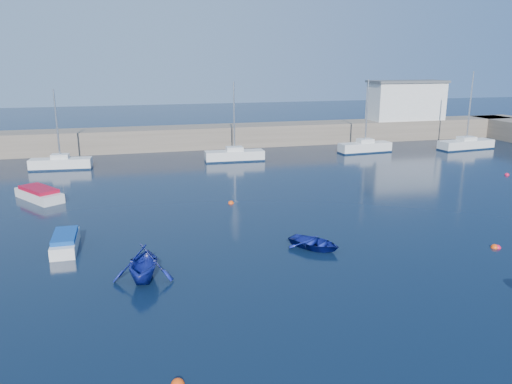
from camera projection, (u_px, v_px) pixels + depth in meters
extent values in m
plane|color=black|center=(344.00, 347.00, 18.94)|extent=(220.00, 220.00, 0.00)
cube|color=#6F6355|center=(187.00, 137.00, 61.58)|extent=(96.00, 4.50, 2.60)
cube|color=silver|center=(406.00, 101.00, 68.05)|extent=(10.00, 4.00, 5.00)
cube|color=silver|center=(61.00, 164.00, 49.68)|extent=(6.01, 2.15, 1.08)
cylinder|color=#B7BABC|center=(57.00, 124.00, 48.68)|extent=(0.16, 0.16, 6.77)
cube|color=silver|center=(235.00, 156.00, 53.80)|extent=(6.40, 2.02, 1.09)
cylinder|color=#B7BABC|center=(234.00, 117.00, 52.72)|extent=(0.16, 0.16, 7.28)
cube|color=silver|center=(365.00, 148.00, 58.76)|extent=(6.44, 2.29, 1.14)
cylinder|color=#B7BABC|center=(367.00, 112.00, 57.68)|extent=(0.17, 0.17, 7.27)
cube|color=silver|center=(466.00, 145.00, 60.88)|extent=(7.31, 2.80, 1.10)
cylinder|color=#B7BABC|center=(470.00, 106.00, 59.69)|extent=(0.16, 0.16, 8.20)
cube|color=silver|center=(65.00, 243.00, 28.70)|extent=(1.34, 3.79, 0.68)
cube|color=navy|center=(65.00, 236.00, 28.58)|extent=(1.27, 2.84, 0.25)
cube|color=silver|center=(39.00, 195.00, 38.82)|extent=(4.07, 4.91, 0.72)
cube|color=#A10B25|center=(39.00, 189.00, 38.69)|extent=(3.33, 3.87, 0.27)
imported|color=navy|center=(314.00, 243.00, 28.78)|extent=(3.68, 3.82, 0.65)
imported|color=navy|center=(143.00, 263.00, 24.47)|extent=(3.51, 3.89, 1.80)
sphere|color=red|center=(497.00, 248.00, 28.90)|extent=(0.38, 0.38, 0.38)
sphere|color=#EF460C|center=(494.00, 248.00, 28.93)|extent=(0.44, 0.44, 0.44)
sphere|color=#EF460C|center=(231.00, 203.00, 37.89)|extent=(0.43, 0.43, 0.43)
sphere|color=red|center=(507.00, 175.00, 47.20)|extent=(0.43, 0.43, 0.43)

